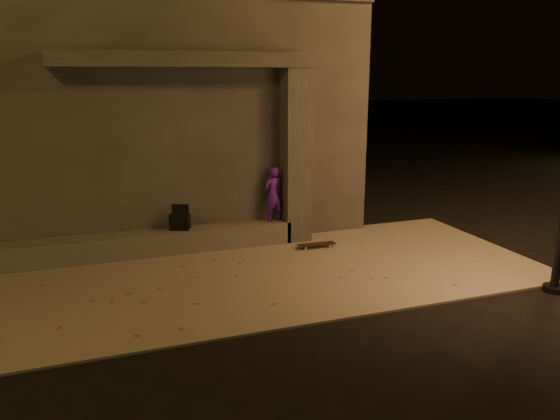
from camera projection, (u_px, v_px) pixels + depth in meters
name	position (u px, v px, depth m)	size (l,w,h in m)	color
ground	(280.00, 324.00, 7.88)	(120.00, 120.00, 0.00)	black
sidewalk	(242.00, 276.00, 9.70)	(11.00, 4.40, 0.04)	slate
building	(147.00, 114.00, 12.85)	(9.00, 5.10, 5.22)	#363431
ledge	(144.00, 244.00, 10.75)	(6.00, 0.55, 0.45)	#54514C
column	(296.00, 156.00, 11.41)	(0.55, 0.55, 3.60)	#363431
canopy	(187.00, 59.00, 10.27)	(5.00, 0.70, 0.28)	#363431
skateboarder	(273.00, 194.00, 11.44)	(0.42, 0.28, 1.15)	#471692
backpack	(180.00, 220.00, 10.89)	(0.45, 0.38, 0.54)	black
skateboard	(317.00, 244.00, 11.20)	(0.80, 0.24, 0.09)	black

